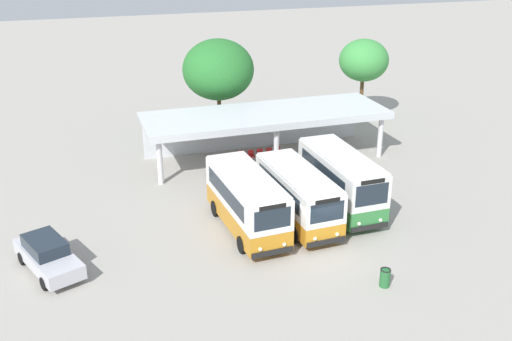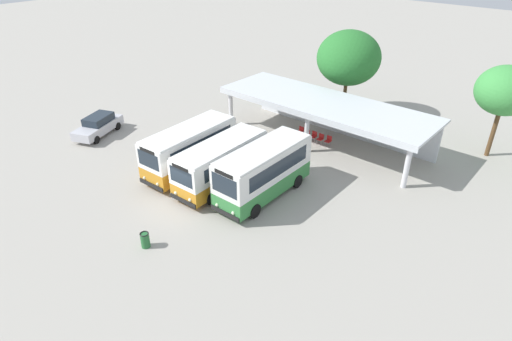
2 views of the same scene
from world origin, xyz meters
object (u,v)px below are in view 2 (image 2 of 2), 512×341
at_px(waiting_chair_fourth_seat, 321,138).
at_px(waiting_chair_fifth_seat, 328,140).
at_px(city_bus_middle_cream, 263,170).
at_px(waiting_chair_middle_seat, 314,136).
at_px(litter_bin_apron, 145,240).
at_px(city_bus_second_in_row, 221,162).
at_px(waiting_chair_second_from_end, 307,133).
at_px(city_bus_nearest_orange, 190,148).
at_px(parked_car_flank, 98,125).
at_px(waiting_chair_end_by_column, 301,131).

bearing_deg(waiting_chair_fourth_seat, waiting_chair_fifth_seat, 7.69).
height_order(city_bus_middle_cream, waiting_chair_middle_seat, city_bus_middle_cream).
xyz_separation_m(waiting_chair_fourth_seat, waiting_chair_fifth_seat, (0.67, 0.09, 0.00)).
bearing_deg(waiting_chair_fourth_seat, city_bus_middle_cream, -81.26).
bearing_deg(city_bus_middle_cream, litter_bin_apron, -100.91).
relative_size(city_bus_second_in_row, waiting_chair_fourth_seat, 8.38).
bearing_deg(waiting_chair_second_from_end, city_bus_middle_cream, -72.87).
bearing_deg(waiting_chair_middle_seat, city_bus_nearest_orange, -112.53).
distance_m(city_bus_second_in_row, parked_car_flank, 13.29).
bearing_deg(waiting_chair_end_by_column, city_bus_middle_cream, -69.14).
relative_size(city_bus_second_in_row, parked_car_flank, 1.46).
bearing_deg(waiting_chair_second_from_end, parked_car_flank, -142.35).
xyz_separation_m(city_bus_nearest_orange, waiting_chair_end_by_column, (2.60, 9.57, -1.26)).
relative_size(city_bus_middle_cream, litter_bin_apron, 8.02).
xyz_separation_m(waiting_chair_middle_seat, litter_bin_apron, (0.45, -16.71, -0.07)).
height_order(city_bus_nearest_orange, waiting_chair_second_from_end, city_bus_nearest_orange).
height_order(city_bus_nearest_orange, waiting_chair_end_by_column, city_bus_nearest_orange).
bearing_deg(parked_car_flank, city_bus_second_in_row, 4.41).
relative_size(city_bus_second_in_row, waiting_chair_middle_seat, 8.38).
height_order(waiting_chair_middle_seat, waiting_chair_fourth_seat, same).
bearing_deg(waiting_chair_second_from_end, litter_bin_apron, -86.16).
distance_m(parked_car_flank, waiting_chair_second_from_end, 17.08).
bearing_deg(waiting_chair_middle_seat, litter_bin_apron, -88.46).
bearing_deg(city_bus_second_in_row, waiting_chair_middle_seat, 84.13).
xyz_separation_m(parked_car_flank, waiting_chair_end_by_column, (12.86, 10.53, -0.31)).
xyz_separation_m(parked_car_flank, waiting_chair_fifth_seat, (15.53, 10.52, -0.31)).
bearing_deg(waiting_chair_middle_seat, waiting_chair_fifth_seat, 2.42).
bearing_deg(waiting_chair_middle_seat, city_bus_middle_cream, -77.04).
distance_m(waiting_chair_second_from_end, waiting_chair_middle_seat, 0.67).
height_order(parked_car_flank, waiting_chair_end_by_column, parked_car_flank).
height_order(city_bus_middle_cream, waiting_chair_second_from_end, city_bus_middle_cream).
bearing_deg(waiting_chair_middle_seat, waiting_chair_end_by_column, 176.89).
xyz_separation_m(city_bus_nearest_orange, city_bus_middle_cream, (5.94, 0.82, 0.08)).
relative_size(parked_car_flank, waiting_chair_second_from_end, 5.72).
height_order(parked_car_flank, waiting_chair_fifth_seat, parked_car_flank).
height_order(waiting_chair_fifth_seat, litter_bin_apron, litter_bin_apron).
xyz_separation_m(city_bus_middle_cream, waiting_chair_second_from_end, (-2.67, 8.65, -1.34)).
bearing_deg(city_bus_nearest_orange, waiting_chair_end_by_column, 74.79).
bearing_deg(city_bus_second_in_row, city_bus_nearest_orange, -179.02).
xyz_separation_m(parked_car_flank, litter_bin_apron, (14.64, -6.24, -0.37)).
bearing_deg(city_bus_middle_cream, city_bus_second_in_row, -165.56).
bearing_deg(litter_bin_apron, city_bus_nearest_orange, 121.33).
relative_size(waiting_chair_fifth_seat, litter_bin_apron, 0.96).
relative_size(city_bus_nearest_orange, litter_bin_apron, 8.21).
height_order(waiting_chair_fourth_seat, waiting_chair_fifth_seat, same).
bearing_deg(parked_car_flank, waiting_chair_fourth_seat, 35.06).
bearing_deg(city_bus_second_in_row, parked_car_flank, -175.59).
distance_m(city_bus_second_in_row, litter_bin_apron, 7.50).
xyz_separation_m(waiting_chair_middle_seat, waiting_chair_fourth_seat, (0.67, -0.03, 0.00)).
relative_size(city_bus_second_in_row, city_bus_middle_cream, 1.00).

